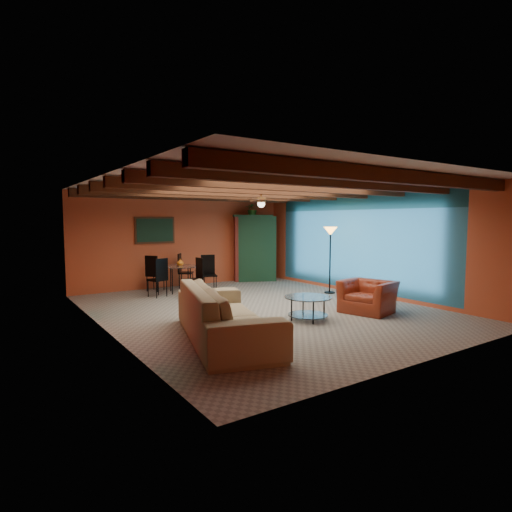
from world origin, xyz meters
TOP-DOWN VIEW (x-y plane):
  - room at (0.00, 0.11)m, footprint 6.52×8.01m
  - sofa at (-1.77, -1.54)m, footprint 1.96×3.18m
  - armchair at (1.71, -1.47)m, footprint 1.14×1.23m
  - coffee_table at (0.21, -1.30)m, footprint 1.19×1.19m
  - dining_table at (-0.60, 2.94)m, footprint 2.39×2.39m
  - armoire at (2.20, 3.70)m, footprint 1.29×1.00m
  - floor_lamp at (2.65, 0.64)m, footprint 0.45×0.45m
  - ceiling_fan at (0.00, 0.00)m, footprint 1.50×1.50m
  - painting at (-0.90, 3.96)m, footprint 1.05×0.03m
  - potted_plant at (2.20, 3.70)m, footprint 0.56×0.52m
  - vase at (-0.60, 2.94)m, footprint 0.24×0.24m

SIDE VIEW (x-z plane):
  - coffee_table at x=0.21m, z-range 0.00..0.47m
  - armchair at x=1.71m, z-range 0.00..0.67m
  - sofa at x=-1.77m, z-range 0.00..0.87m
  - dining_table at x=-0.60m, z-range 0.00..0.99m
  - floor_lamp at x=2.65m, z-range 0.00..1.76m
  - armoire at x=2.20m, z-range 0.00..2.03m
  - vase at x=-0.60m, z-range 0.99..1.18m
  - painting at x=-0.90m, z-range 1.32..1.97m
  - potted_plant at x=2.20m, z-range 2.03..2.53m
  - ceiling_fan at x=0.00m, z-range 2.14..2.58m
  - room at x=0.00m, z-range 1.01..3.72m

